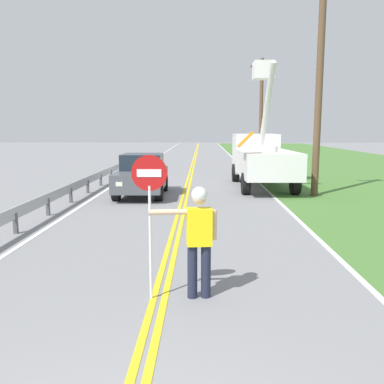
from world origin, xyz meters
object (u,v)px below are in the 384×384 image
(stop_sign_paddle, at_px, (150,195))
(utility_pole_near, at_px, (319,83))
(oncoming_sedan_nearest, at_px, (142,175))
(utility_pole_mid, at_px, (261,109))
(flagger_worker, at_px, (199,235))
(utility_bucket_truck, at_px, (261,156))

(stop_sign_paddle, bearing_deg, utility_pole_near, 62.64)
(oncoming_sedan_nearest, relative_size, utility_pole_near, 0.48)
(stop_sign_paddle, relative_size, utility_pole_near, 0.27)
(oncoming_sedan_nearest, bearing_deg, utility_pole_mid, 66.38)
(flagger_worker, bearing_deg, utility_pole_mid, 80.00)
(utility_pole_near, relative_size, utility_pole_mid, 1.07)
(utility_pole_near, distance_m, utility_pole_mid, 16.05)
(flagger_worker, height_order, stop_sign_paddle, stop_sign_paddle)
(oncoming_sedan_nearest, distance_m, utility_pole_mid, 18.01)
(utility_bucket_truck, xyz_separation_m, utility_pole_near, (1.83, -2.72, 3.09))
(stop_sign_paddle, xyz_separation_m, oncoming_sedan_nearest, (-1.65, 10.39, -0.88))
(flagger_worker, bearing_deg, stop_sign_paddle, -173.74)
(oncoming_sedan_nearest, bearing_deg, flagger_worker, -76.82)
(flagger_worker, distance_m, oncoming_sedan_nearest, 10.58)
(utility_bucket_truck, relative_size, utility_pole_near, 0.79)
(utility_pole_mid, bearing_deg, flagger_worker, -100.00)
(flagger_worker, relative_size, stop_sign_paddle, 0.78)
(flagger_worker, distance_m, stop_sign_paddle, 1.02)
(stop_sign_paddle, xyz_separation_m, utility_pole_near, (5.46, 10.55, 2.81))
(flagger_worker, distance_m, utility_pole_near, 11.99)
(stop_sign_paddle, height_order, oncoming_sedan_nearest, stop_sign_paddle)
(utility_pole_mid, bearing_deg, utility_pole_near, -89.92)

